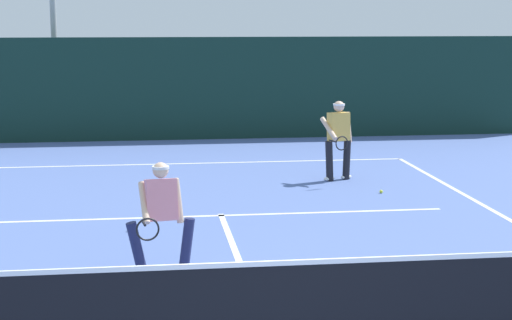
% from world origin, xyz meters
% --- Properties ---
extents(court_line_baseline_far, '(9.59, 0.10, 0.01)m').
position_xyz_m(court_line_baseline_far, '(0.00, 11.57, 0.00)').
color(court_line_baseline_far, white).
rests_on(court_line_baseline_far, ground_plane).
extents(court_line_service, '(7.82, 0.10, 0.01)m').
position_xyz_m(court_line_service, '(0.00, 6.27, 0.00)').
color(court_line_service, white).
rests_on(court_line_service, ground_plane).
extents(court_line_centre, '(0.10, 6.40, 0.01)m').
position_xyz_m(court_line_centre, '(0.00, 3.20, 0.00)').
color(court_line_centre, white).
rests_on(court_line_centre, ground_plane).
extents(tennis_net, '(10.51, 0.09, 1.06)m').
position_xyz_m(tennis_net, '(0.00, 0.00, 0.53)').
color(tennis_net, '#1E4723').
rests_on(tennis_net, ground_plane).
extents(player_near, '(0.93, 0.86, 1.54)m').
position_xyz_m(player_near, '(-1.08, 2.90, 0.84)').
color(player_near, '#1E234C').
rests_on(player_near, ground_plane).
extents(player_far, '(0.71, 0.93, 1.66)m').
position_xyz_m(player_far, '(2.71, 9.15, 0.92)').
color(player_far, black).
rests_on(player_far, ground_plane).
extents(tennis_ball, '(0.07, 0.07, 0.07)m').
position_xyz_m(tennis_ball, '(3.25, 7.73, 0.03)').
color(tennis_ball, '#D1E033').
rests_on(tennis_ball, ground_plane).
extents(tennis_ball_extra, '(0.07, 0.07, 0.07)m').
position_xyz_m(tennis_ball_extra, '(-1.56, 5.37, 0.03)').
color(tennis_ball_extra, '#D1E033').
rests_on(tennis_ball_extra, ground_plane).
extents(back_fence_windscreen, '(19.82, 0.12, 2.83)m').
position_xyz_m(back_fence_windscreen, '(0.00, 15.51, 1.42)').
color(back_fence_windscreen, '#122C25').
rests_on(back_fence_windscreen, ground_plane).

